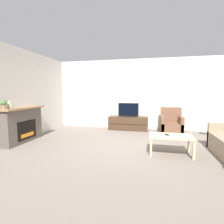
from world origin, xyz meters
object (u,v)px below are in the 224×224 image
at_px(coffee_table, 171,138).
at_px(armchair, 171,126).
at_px(fireplace, 23,124).
at_px(remote, 167,135).
at_px(tv, 128,110).
at_px(mantel_vase_left, 10,105).
at_px(tv_stand, 128,123).
at_px(potted_plant, 4,104).

bearing_deg(coffee_table, armchair, 84.02).
relative_size(fireplace, remote, 9.61).
bearing_deg(tv, fireplace, -139.45).
height_order(mantel_vase_left, tv_stand, mantel_vase_left).
relative_size(potted_plant, remote, 1.51).
distance_m(tv_stand, remote, 2.70).
xyz_separation_m(potted_plant, tv_stand, (2.71, 2.96, -0.89)).
bearing_deg(potted_plant, coffee_table, 7.37).
relative_size(mantel_vase_left, coffee_table, 0.21).
bearing_deg(mantel_vase_left, tv, 45.64).
xyz_separation_m(coffee_table, remote, (-0.09, 0.03, 0.07)).
bearing_deg(potted_plant, mantel_vase_left, 90.00).
height_order(mantel_vase_left, tv, mantel_vase_left).
xyz_separation_m(fireplace, remote, (3.94, -0.07, -0.07)).
xyz_separation_m(mantel_vase_left, potted_plant, (0.00, -0.18, 0.04)).
distance_m(tv_stand, tv, 0.49).
xyz_separation_m(tv_stand, armchair, (1.53, -0.36, 0.04)).
height_order(tv, coffee_table, tv).
bearing_deg(mantel_vase_left, potted_plant, -90.00).
bearing_deg(tv_stand, armchair, -13.17).
relative_size(potted_plant, armchair, 0.26).
height_order(potted_plant, tv_stand, potted_plant).
xyz_separation_m(fireplace, coffee_table, (4.04, -0.10, -0.13)).
bearing_deg(mantel_vase_left, tv_stand, 45.67).
bearing_deg(remote, coffee_table, -46.20).
relative_size(tv, coffee_table, 0.79).
bearing_deg(potted_plant, tv_stand, 47.49).
bearing_deg(fireplace, armchair, 24.91).
xyz_separation_m(potted_plant, coffee_table, (4.02, 0.52, -0.76)).
relative_size(potted_plant, coffee_table, 0.24).
bearing_deg(remote, potted_plant, 161.72).
xyz_separation_m(potted_plant, remote, (3.93, 0.55, -0.69)).
relative_size(fireplace, tv, 1.91).
xyz_separation_m(potted_plant, armchair, (4.24, 2.60, -0.85)).
bearing_deg(fireplace, remote, -0.98).
height_order(mantel_vase_left, coffee_table, mantel_vase_left).
xyz_separation_m(armchair, coffee_table, (-0.22, -2.08, 0.09)).
bearing_deg(remote, tv, 90.59).
distance_m(tv, coffee_table, 2.79).
height_order(mantel_vase_left, remote, mantel_vase_left).
bearing_deg(fireplace, coffee_table, -1.44).
height_order(armchair, coffee_table, armchair).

